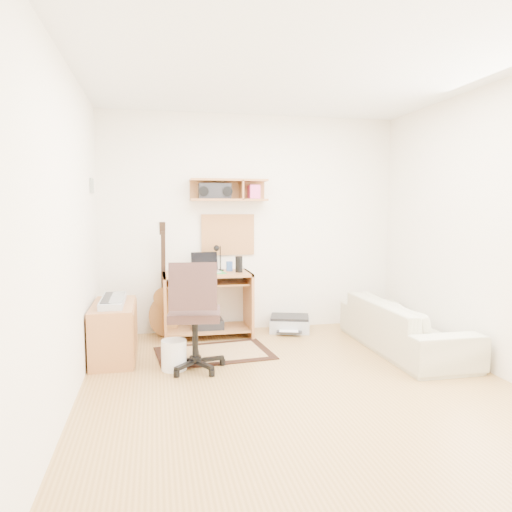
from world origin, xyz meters
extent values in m
cube|color=#B08449|center=(0.00, 0.00, -0.01)|extent=(3.60, 4.00, 0.01)
cube|color=white|center=(0.00, 0.00, 2.60)|extent=(3.60, 4.00, 0.01)
cube|color=white|center=(0.00, 2.00, 1.30)|extent=(3.60, 0.01, 2.60)
cube|color=white|center=(-1.80, 0.00, 1.30)|extent=(0.01, 4.00, 2.60)
cube|color=white|center=(1.80, 0.00, 1.30)|extent=(0.01, 4.00, 2.60)
cube|color=#B4723F|center=(-0.30, 1.88, 1.70)|extent=(0.90, 0.25, 0.26)
cube|color=tan|center=(-0.30, 1.98, 1.17)|extent=(0.64, 0.03, 0.49)
cube|color=#4C8CBF|center=(-1.79, 1.50, 1.72)|extent=(0.02, 0.20, 0.15)
cylinder|color=black|center=(-0.22, 1.68, 0.84)|extent=(0.08, 0.08, 0.19)
cylinder|color=#385DAA|center=(-0.31, 1.83, 0.81)|extent=(0.08, 0.08, 0.11)
cube|color=black|center=(-0.47, 1.87, 1.68)|extent=(0.37, 0.17, 0.19)
cube|color=#C8BA86|center=(-0.59, 1.05, 0.01)|extent=(1.22, 0.88, 0.02)
cube|color=#B4723F|center=(-1.58, 1.11, 0.28)|extent=(0.40, 0.90, 0.55)
cube|color=#B2B5BA|center=(-1.58, 1.11, 0.58)|extent=(0.22, 0.71, 0.06)
cylinder|color=white|center=(-1.01, 0.64, 0.14)|extent=(0.28, 0.28, 0.28)
cube|color=#A5A8AA|center=(0.42, 1.76, 0.09)|extent=(0.56, 0.49, 0.18)
imported|color=#BDB796|center=(1.38, 0.77, 0.35)|extent=(0.52, 1.79, 0.70)
camera|label=1|loc=(-1.17, -3.75, 1.50)|focal=33.71mm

